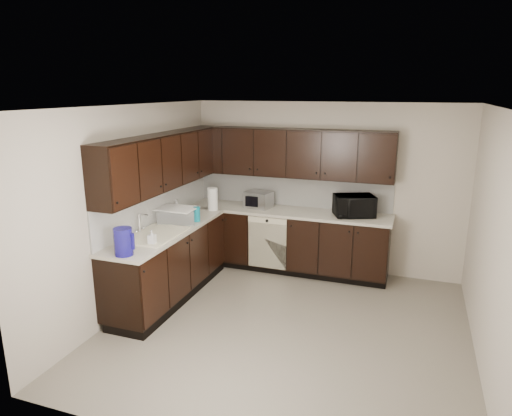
# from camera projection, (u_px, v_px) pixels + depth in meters

# --- Properties ---
(floor) EXTENTS (4.00, 4.00, 0.00)m
(floor) POSITION_uv_depth(u_px,v_px,m) (287.00, 328.00, 5.27)
(floor) COLOR gray
(floor) RESTS_ON ground
(ceiling) EXTENTS (4.00, 4.00, 0.00)m
(ceiling) POSITION_uv_depth(u_px,v_px,m) (291.00, 107.00, 4.63)
(ceiling) COLOR white
(ceiling) RESTS_ON wall_back
(wall_back) EXTENTS (4.00, 0.02, 2.50)m
(wall_back) POSITION_uv_depth(u_px,v_px,m) (325.00, 188.00, 6.77)
(wall_back) COLOR #B9AE9E
(wall_back) RESTS_ON floor
(wall_left) EXTENTS (0.02, 4.00, 2.50)m
(wall_left) POSITION_uv_depth(u_px,v_px,m) (132.00, 209.00, 5.60)
(wall_left) COLOR #B9AE9E
(wall_left) RESTS_ON floor
(wall_right) EXTENTS (0.02, 4.00, 2.50)m
(wall_right) POSITION_uv_depth(u_px,v_px,m) (493.00, 245.00, 4.31)
(wall_right) COLOR #B9AE9E
(wall_right) RESTS_ON floor
(wall_front) EXTENTS (4.00, 0.02, 2.50)m
(wall_front) POSITION_uv_depth(u_px,v_px,m) (211.00, 304.00, 3.13)
(wall_front) COLOR #B9AE9E
(wall_front) RESTS_ON floor
(lower_cabinets) EXTENTS (3.00, 2.80, 0.90)m
(lower_cabinets) POSITION_uv_depth(u_px,v_px,m) (240.00, 253.00, 6.50)
(lower_cabinets) COLOR black
(lower_cabinets) RESTS_ON floor
(countertop) EXTENTS (3.03, 2.83, 0.04)m
(countertop) POSITION_uv_depth(u_px,v_px,m) (240.00, 219.00, 6.37)
(countertop) COLOR #B7B09F
(countertop) RESTS_ON lower_cabinets
(backsplash) EXTENTS (3.00, 2.80, 0.48)m
(backsplash) POSITION_uv_depth(u_px,v_px,m) (231.00, 196.00, 6.56)
(backsplash) COLOR white
(backsplash) RESTS_ON countertop
(upper_cabinets) EXTENTS (3.00, 2.80, 0.70)m
(upper_cabinets) POSITION_uv_depth(u_px,v_px,m) (235.00, 157.00, 6.27)
(upper_cabinets) COLOR black
(upper_cabinets) RESTS_ON wall_back
(dishwasher) EXTENTS (0.58, 0.04, 0.78)m
(dishwasher) POSITION_uv_depth(u_px,v_px,m) (267.00, 240.00, 6.64)
(dishwasher) COLOR beige
(dishwasher) RESTS_ON lower_cabinets
(sink) EXTENTS (0.54, 0.82, 0.42)m
(sink) POSITION_uv_depth(u_px,v_px,m) (155.00, 240.00, 5.58)
(sink) COLOR beige
(sink) RESTS_ON countertop
(microwave) EXTENTS (0.64, 0.55, 0.30)m
(microwave) POSITION_uv_depth(u_px,v_px,m) (354.00, 206.00, 6.38)
(microwave) COLOR black
(microwave) RESTS_ON countertop
(soap_bottle_a) EXTENTS (0.08, 0.09, 0.17)m
(soap_bottle_a) POSITION_uv_depth(u_px,v_px,m) (152.00, 238.00, 5.22)
(soap_bottle_a) COLOR gray
(soap_bottle_a) RESTS_ON countertop
(soap_bottle_b) EXTENTS (0.12, 0.12, 0.25)m
(soap_bottle_b) POSITION_uv_depth(u_px,v_px,m) (177.00, 208.00, 6.35)
(soap_bottle_b) COLOR gray
(soap_bottle_b) RESTS_ON countertop
(toaster_oven) EXTENTS (0.43, 0.35, 0.24)m
(toaster_oven) POSITION_uv_depth(u_px,v_px,m) (258.00, 200.00, 6.86)
(toaster_oven) COLOR #AEAEB0
(toaster_oven) RESTS_ON countertop
(storage_bin) EXTENTS (0.59, 0.52, 0.19)m
(storage_bin) POSITION_uv_depth(u_px,v_px,m) (177.00, 215.00, 6.11)
(storage_bin) COLOR silver
(storage_bin) RESTS_ON countertop
(blue_pitcher) EXTENTS (0.25, 0.25, 0.30)m
(blue_pitcher) POSITION_uv_depth(u_px,v_px,m) (123.00, 242.00, 4.88)
(blue_pitcher) COLOR #150E89
(blue_pitcher) RESTS_ON countertop
(teal_tumbler) EXTENTS (0.10, 0.10, 0.20)m
(teal_tumbler) POSITION_uv_depth(u_px,v_px,m) (197.00, 214.00, 6.14)
(teal_tumbler) COLOR #0C788D
(teal_tumbler) RESTS_ON countertop
(paper_towel_roll) EXTENTS (0.15, 0.15, 0.33)m
(paper_towel_roll) POSITION_uv_depth(u_px,v_px,m) (213.00, 199.00, 6.71)
(paper_towel_roll) COLOR white
(paper_towel_roll) RESTS_ON countertop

